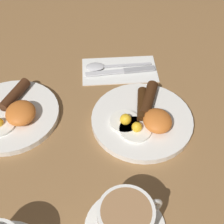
% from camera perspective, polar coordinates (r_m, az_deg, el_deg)
% --- Properties ---
extents(ground_plane, '(3.00, 3.00, 0.00)m').
position_cam_1_polar(ground_plane, '(0.73, 5.44, -1.82)').
color(ground_plane, olive).
extents(breakfast_plate_near, '(0.23, 0.23, 0.05)m').
position_cam_1_polar(breakfast_plate_near, '(0.72, 5.75, -1.14)').
color(breakfast_plate_near, white).
rests_on(breakfast_plate_near, ground_plane).
extents(breakfast_plate_far, '(0.23, 0.23, 0.05)m').
position_cam_1_polar(breakfast_plate_far, '(0.76, -17.80, -0.30)').
color(breakfast_plate_far, white).
rests_on(breakfast_plate_far, ground_plane).
extents(teacup_near, '(0.15, 0.15, 0.07)m').
position_cam_1_polar(teacup_near, '(0.56, 2.57, -19.26)').
color(teacup_near, white).
rests_on(teacup_near, ground_plane).
extents(napkin, '(0.13, 0.21, 0.01)m').
position_cam_1_polar(napkin, '(0.85, 1.37, 7.74)').
color(napkin, white).
rests_on(napkin, ground_plane).
extents(knife, '(0.02, 0.19, 0.01)m').
position_cam_1_polar(knife, '(0.84, 2.30, 7.52)').
color(knife, silver).
rests_on(knife, napkin).
extents(spoon, '(0.04, 0.18, 0.01)m').
position_cam_1_polar(spoon, '(0.86, -1.88, 8.35)').
color(spoon, silver).
rests_on(spoon, napkin).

